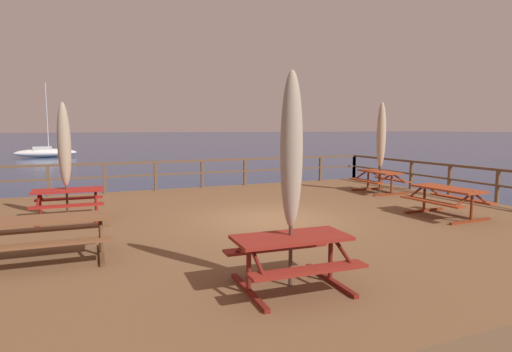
{
  "coord_description": "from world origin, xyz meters",
  "views": [
    {
      "loc": [
        -4.53,
        -9.49,
        3.05
      ],
      "look_at": [
        0.0,
        0.95,
        1.75
      ],
      "focal_mm": 29.47,
      "sensor_mm": 36.0,
      "label": 1
    }
  ],
  "objects_px": {
    "picnic_table_mid_right": "(291,251)",
    "patio_umbrella_tall_front": "(381,135)",
    "picnic_table_front_right": "(46,229)",
    "picnic_table_back_right": "(447,196)",
    "patio_umbrella_short_front": "(292,151)",
    "picnic_table_front_left": "(379,177)",
    "sailboat_distant": "(46,152)",
    "picnic_table_back_left": "(68,198)",
    "patio_umbrella_tall_back_left": "(64,145)"
  },
  "relations": [
    {
      "from": "picnic_table_mid_right",
      "to": "patio_umbrella_tall_front",
      "type": "distance_m",
      "value": 10.07
    },
    {
      "from": "picnic_table_mid_right",
      "to": "picnic_table_front_right",
      "type": "bearing_deg",
      "value": 140.15
    },
    {
      "from": "picnic_table_back_right",
      "to": "patio_umbrella_short_front",
      "type": "xyz_separation_m",
      "value": [
        -6.02,
        -2.66,
        1.42
      ]
    },
    {
      "from": "picnic_table_back_right",
      "to": "patio_umbrella_short_front",
      "type": "distance_m",
      "value": 6.73
    },
    {
      "from": "picnic_table_front_left",
      "to": "patio_umbrella_tall_front",
      "type": "distance_m",
      "value": 1.49
    },
    {
      "from": "picnic_table_mid_right",
      "to": "picnic_table_back_right",
      "type": "relative_size",
      "value": 0.92
    },
    {
      "from": "patio_umbrella_short_front",
      "to": "patio_umbrella_tall_front",
      "type": "height_order",
      "value": "patio_umbrella_tall_front"
    },
    {
      "from": "picnic_table_mid_right",
      "to": "patio_umbrella_short_front",
      "type": "height_order",
      "value": "patio_umbrella_short_front"
    },
    {
      "from": "picnic_table_back_right",
      "to": "sailboat_distant",
      "type": "xyz_separation_m",
      "value": [
        -11.59,
        41.26,
        -0.79
      ]
    },
    {
      "from": "picnic_table_front_right",
      "to": "picnic_table_back_left",
      "type": "bearing_deg",
      "value": 84.78
    },
    {
      "from": "picnic_table_back_left",
      "to": "patio_umbrella_tall_back_left",
      "type": "bearing_deg",
      "value": 116.76
    },
    {
      "from": "picnic_table_mid_right",
      "to": "patio_umbrella_tall_front",
      "type": "relative_size",
      "value": 0.54
    },
    {
      "from": "picnic_table_back_right",
      "to": "patio_umbrella_tall_back_left",
      "type": "height_order",
      "value": "patio_umbrella_tall_back_left"
    },
    {
      "from": "picnic_table_mid_right",
      "to": "picnic_table_front_left",
      "type": "distance_m",
      "value": 9.89
    },
    {
      "from": "picnic_table_mid_right",
      "to": "sailboat_distant",
      "type": "relative_size",
      "value": 0.22
    },
    {
      "from": "patio_umbrella_tall_back_left",
      "to": "patio_umbrella_tall_front",
      "type": "bearing_deg",
      "value": 2.33
    },
    {
      "from": "picnic_table_back_right",
      "to": "sailboat_distant",
      "type": "relative_size",
      "value": 0.24
    },
    {
      "from": "picnic_table_mid_right",
      "to": "sailboat_distant",
      "type": "bearing_deg",
      "value": 97.2
    },
    {
      "from": "patio_umbrella_short_front",
      "to": "patio_umbrella_tall_front",
      "type": "distance_m",
      "value": 9.91
    },
    {
      "from": "picnic_table_mid_right",
      "to": "picnic_table_front_right",
      "type": "distance_m",
      "value": 4.32
    },
    {
      "from": "patio_umbrella_short_front",
      "to": "sailboat_distant",
      "type": "relative_size",
      "value": 0.4
    },
    {
      "from": "patio_umbrella_tall_back_left",
      "to": "picnic_table_front_right",
      "type": "bearing_deg",
      "value": -94.61
    },
    {
      "from": "picnic_table_back_right",
      "to": "picnic_table_front_right",
      "type": "bearing_deg",
      "value": 179.67
    },
    {
      "from": "picnic_table_back_left",
      "to": "patio_umbrella_short_front",
      "type": "xyz_separation_m",
      "value": [
        3.01,
        -6.26,
        1.43
      ]
    },
    {
      "from": "patio_umbrella_tall_front",
      "to": "sailboat_distant",
      "type": "distance_m",
      "value": 39.38
    },
    {
      "from": "patio_umbrella_short_front",
      "to": "sailboat_distant",
      "type": "height_order",
      "value": "sailboat_distant"
    },
    {
      "from": "picnic_table_back_left",
      "to": "patio_umbrella_short_front",
      "type": "bearing_deg",
      "value": -64.31
    },
    {
      "from": "patio_umbrella_tall_back_left",
      "to": "patio_umbrella_tall_front",
      "type": "xyz_separation_m",
      "value": [
        10.3,
        0.42,
        0.17
      ]
    },
    {
      "from": "picnic_table_front_left",
      "to": "picnic_table_front_right",
      "type": "bearing_deg",
      "value": -159.23
    },
    {
      "from": "patio_umbrella_tall_back_left",
      "to": "patio_umbrella_short_front",
      "type": "bearing_deg",
      "value": -64.3
    },
    {
      "from": "picnic_table_front_left",
      "to": "patio_umbrella_short_front",
      "type": "bearing_deg",
      "value": -137.02
    },
    {
      "from": "picnic_table_front_right",
      "to": "patio_umbrella_short_front",
      "type": "distance_m",
      "value": 4.53
    },
    {
      "from": "picnic_table_back_left",
      "to": "picnic_table_back_right",
      "type": "height_order",
      "value": "same"
    },
    {
      "from": "picnic_table_mid_right",
      "to": "sailboat_distant",
      "type": "height_order",
      "value": "sailboat_distant"
    },
    {
      "from": "picnic_table_back_left",
      "to": "picnic_table_mid_right",
      "type": "bearing_deg",
      "value": -64.66
    },
    {
      "from": "sailboat_distant",
      "to": "patio_umbrella_tall_back_left",
      "type": "bearing_deg",
      "value": -86.15
    },
    {
      "from": "patio_umbrella_tall_front",
      "to": "sailboat_distant",
      "type": "height_order",
      "value": "sailboat_distant"
    },
    {
      "from": "picnic_table_front_left",
      "to": "patio_umbrella_tall_front",
      "type": "xyz_separation_m",
      "value": [
        0.05,
        0.04,
        1.49
      ]
    },
    {
      "from": "picnic_table_back_left",
      "to": "picnic_table_mid_right",
      "type": "distance_m",
      "value": 6.99
    },
    {
      "from": "picnic_table_front_right",
      "to": "patio_umbrella_tall_back_left",
      "type": "relative_size",
      "value": 0.74
    },
    {
      "from": "picnic_table_front_left",
      "to": "sailboat_distant",
      "type": "bearing_deg",
      "value": 108.95
    },
    {
      "from": "patio_umbrella_short_front",
      "to": "sailboat_distant",
      "type": "xyz_separation_m",
      "value": [
        -5.57,
        43.92,
        -2.22
      ]
    },
    {
      "from": "sailboat_distant",
      "to": "patio_umbrella_tall_front",
      "type": "bearing_deg",
      "value": -70.96
    },
    {
      "from": "patio_umbrella_tall_back_left",
      "to": "picnic_table_front_left",
      "type": "bearing_deg",
      "value": 2.12
    },
    {
      "from": "patio_umbrella_short_front",
      "to": "patio_umbrella_tall_front",
      "type": "relative_size",
      "value": 0.97
    },
    {
      "from": "picnic_table_back_left",
      "to": "picnic_table_back_right",
      "type": "xyz_separation_m",
      "value": [
        9.03,
        -3.61,
        0.01
      ]
    },
    {
      "from": "picnic_table_front_right",
      "to": "patio_umbrella_tall_front",
      "type": "bearing_deg",
      "value": 20.87
    },
    {
      "from": "picnic_table_back_right",
      "to": "patio_umbrella_tall_front",
      "type": "height_order",
      "value": "patio_umbrella_tall_front"
    },
    {
      "from": "picnic_table_front_right",
      "to": "patio_umbrella_short_front",
      "type": "bearing_deg",
      "value": -39.09
    },
    {
      "from": "picnic_table_front_left",
      "to": "picnic_table_front_right",
      "type": "height_order",
      "value": "same"
    }
  ]
}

